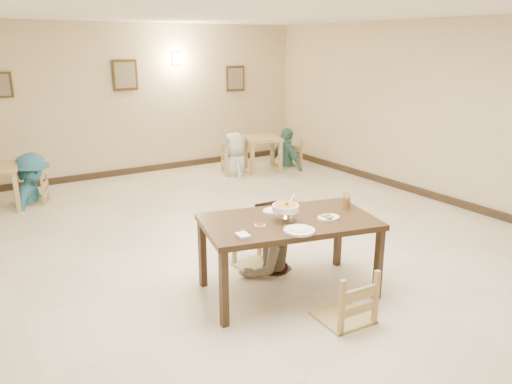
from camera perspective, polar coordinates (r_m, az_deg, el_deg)
floor at (r=6.32m, az=-0.28°, el=-7.55°), size 10.00×10.00×0.00m
ceiling at (r=5.79m, az=-0.32°, el=20.68°), size 10.00×10.00×0.00m
wall_back at (r=10.42m, az=-15.16°, el=10.01°), size 10.00×0.00×10.00m
wall_right at (r=8.65m, az=23.10°, el=8.04°), size 0.00×10.00×10.00m
baseboard_back at (r=10.64m, az=-14.53°, el=2.28°), size 8.00×0.06×0.12m
baseboard_right at (r=8.92m, az=21.96°, el=-1.12°), size 0.06×10.00×0.12m
picture_b at (r=10.37m, az=-14.76°, el=12.79°), size 0.50×0.04×0.60m
picture_c at (r=11.39m, az=-2.36°, el=12.83°), size 0.45×0.04×0.55m
wall_sconce at (r=10.75m, az=-9.11°, el=14.83°), size 0.16×0.05×0.22m
main_table at (r=5.23m, az=3.76°, el=-3.96°), size 1.96×1.38×0.83m
chair_far at (r=5.90m, az=0.23°, el=-4.11°), size 0.47×0.47×1.00m
chair_near at (r=4.88m, az=10.16°, el=-8.78°), size 0.49×0.49×1.04m
main_diner at (r=5.75m, az=1.09°, el=-1.13°), size 0.96×0.84×1.68m
curry_warmer at (r=5.09m, az=3.40°, el=-1.83°), size 0.31×0.27×0.25m
rice_plate_far at (r=5.43m, az=2.11°, el=-2.08°), size 0.27×0.27×0.06m
rice_plate_near at (r=4.86m, az=4.97°, el=-4.37°), size 0.31×0.31×0.07m
fried_plate at (r=5.25m, az=8.30°, el=-2.86°), size 0.25×0.25×0.05m
chili_dish at (r=4.99m, az=0.46°, el=-3.82°), size 0.11×0.11×0.02m
napkin_cutlery at (r=4.73m, az=-1.50°, el=-4.97°), size 0.15×0.23×0.03m
drink_glass at (r=5.59m, az=10.32°, el=-1.11°), size 0.08×0.08×0.17m
bg_table_right at (r=10.52m, az=0.76°, el=5.57°), size 0.90×0.90×0.72m
bg_chair_lr at (r=9.11m, az=-24.25°, el=1.46°), size 0.42×0.42×0.89m
bg_chair_rl at (r=10.27m, az=-2.40°, el=5.00°), size 0.50×0.50×1.07m
bg_chair_rr at (r=10.88m, az=3.53°, el=5.68°), size 0.51×0.51×1.08m
bg_diner_b at (r=9.02m, az=-24.57°, el=4.05°), size 1.11×1.29×1.73m
bg_diner_c at (r=10.21m, az=-2.43°, el=6.84°), size 0.74×0.96×1.73m
bg_diner_d at (r=10.82m, az=3.56°, el=7.31°), size 0.49×1.03×1.71m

